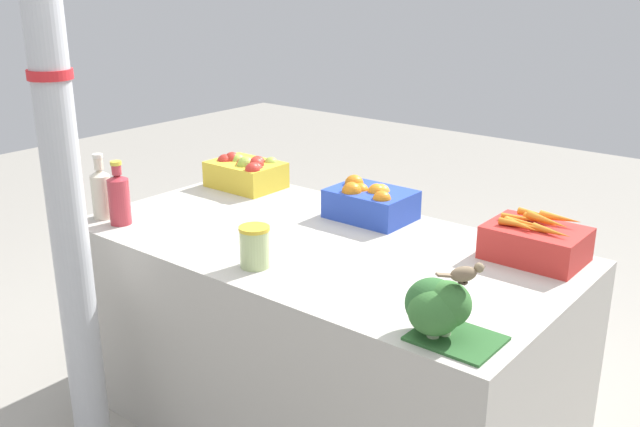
# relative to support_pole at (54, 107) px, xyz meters

# --- Properties ---
(ground_plane) EXTENTS (10.00, 10.00, 0.00)m
(ground_plane) POSITION_rel_support_pole_xyz_m (0.49, 0.66, -1.25)
(ground_plane) COLOR gray
(market_table) EXTENTS (1.75, 0.92, 0.74)m
(market_table) POSITION_rel_support_pole_xyz_m (0.49, 0.66, -0.88)
(market_table) COLOR #B7B2A8
(market_table) RESTS_ON ground_plane
(support_pole) EXTENTS (0.13, 0.13, 2.50)m
(support_pole) POSITION_rel_support_pole_xyz_m (0.00, 0.00, 0.00)
(support_pole) COLOR #B7BABF
(support_pole) RESTS_ON ground_plane
(apple_crate) EXTENTS (0.31, 0.23, 0.15)m
(apple_crate) POSITION_rel_support_pole_xyz_m (-0.16, 0.97, -0.44)
(apple_crate) COLOR gold
(apple_crate) RESTS_ON market_table
(orange_crate) EXTENTS (0.31, 0.23, 0.15)m
(orange_crate) POSITION_rel_support_pole_xyz_m (0.49, 0.97, -0.44)
(orange_crate) COLOR #2847B7
(orange_crate) RESTS_ON market_table
(carrot_crate) EXTENTS (0.31, 0.23, 0.15)m
(carrot_crate) POSITION_rel_support_pole_xyz_m (1.15, 0.97, -0.45)
(carrot_crate) COLOR red
(carrot_crate) RESTS_ON market_table
(broccoli_pile) EXTENTS (0.25, 0.19, 0.15)m
(broccoli_pile) POSITION_rel_support_pole_xyz_m (1.16, 0.31, -0.43)
(broccoli_pile) COLOR #2D602D
(broccoli_pile) RESTS_ON market_table
(juice_bottle_cloudy) EXTENTS (0.07, 0.07, 0.25)m
(juice_bottle_cloudy) POSITION_rel_support_pole_xyz_m (-0.31, 0.33, -0.41)
(juice_bottle_cloudy) COLOR beige
(juice_bottle_cloudy) RESTS_ON market_table
(juice_bottle_ruby) EXTENTS (0.08, 0.08, 0.24)m
(juice_bottle_ruby) POSITION_rel_support_pole_xyz_m (-0.20, 0.33, -0.41)
(juice_bottle_ruby) COLOR #B2333D
(juice_bottle_ruby) RESTS_ON market_table
(pickle_jar) EXTENTS (0.10, 0.10, 0.14)m
(pickle_jar) POSITION_rel_support_pole_xyz_m (0.48, 0.35, -0.44)
(pickle_jar) COLOR #B2C684
(pickle_jar) RESTS_ON market_table
(sparrow_bird) EXTENTS (0.09, 0.12, 0.05)m
(sparrow_bird) POSITION_rel_support_pole_xyz_m (1.22, 0.34, -0.33)
(sparrow_bird) COLOR #4C3D2D
(sparrow_bird) RESTS_ON broccoli_pile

